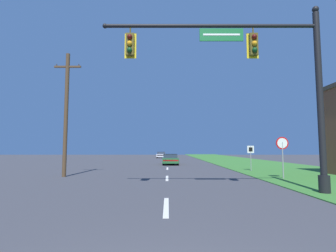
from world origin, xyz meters
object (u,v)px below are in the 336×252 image
Objects in this scene: stop_sign at (283,148)px; car_ahead at (171,159)px; signal_mast at (267,77)px; route_sign_post at (251,152)px; far_car at (162,155)px; utility_pole_near at (67,112)px.

car_ahead is at bearing 114.19° from stop_sign.
signal_mast is 3.74× the size of stop_sign.
signal_mast is at bearing -103.92° from route_sign_post.
car_ahead is 22.57m from far_car.
utility_pole_near is (-7.07, -13.55, 3.67)m from car_ahead.
route_sign_post is (-0.14, 5.70, -0.34)m from stop_sign.
route_sign_post is (2.70, 10.89, -3.27)m from signal_mast.
stop_sign is (2.84, 5.19, -2.94)m from signal_mast.
route_sign_post is at bearing -75.53° from far_car.
far_car is (-5.48, 42.58, -4.20)m from signal_mast.
utility_pole_near reaches higher than stop_sign.
far_car is 0.51× the size of utility_pole_near.
stop_sign is 0.30× the size of utility_pole_near.
utility_pole_near is (-13.75, 1.33, 2.41)m from stop_sign.
stop_sign is (6.68, -14.88, 1.26)m from car_ahead.
signal_mast is 20.86m from car_ahead.
route_sign_post is 14.55m from utility_pole_near.
stop_sign is 1.23× the size of route_sign_post.
car_ahead is 1.11× the size of far_car.
route_sign_post is at bearing 91.45° from stop_sign.
utility_pole_near is (-10.91, 6.52, -0.52)m from signal_mast.
utility_pole_near is (-13.61, -4.37, 2.75)m from route_sign_post.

